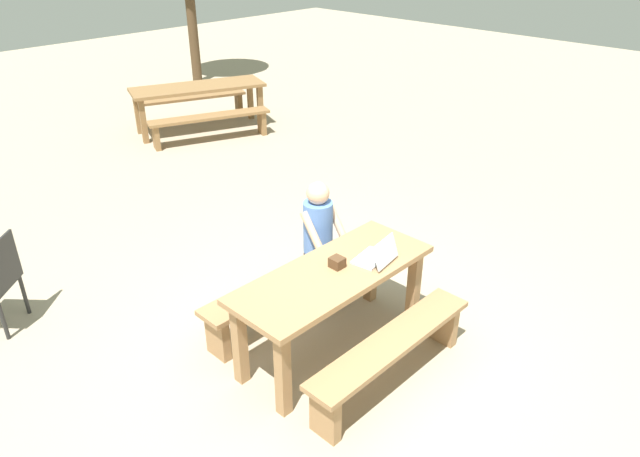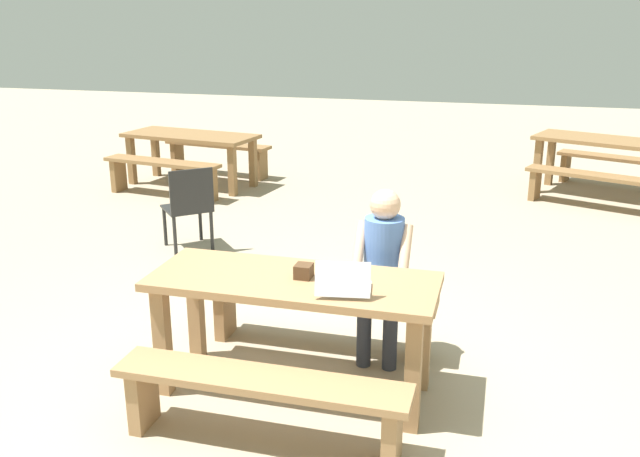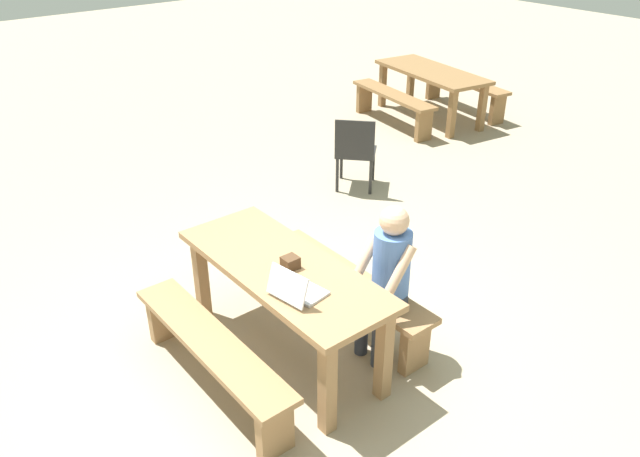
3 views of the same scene
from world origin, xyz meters
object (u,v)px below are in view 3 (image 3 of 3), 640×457
(picnic_table_front, at_px, (284,281))
(picnic_table_mid, at_px, (431,78))
(laptop, at_px, (296,289))
(plastic_chair, at_px, (355,151))
(small_pouch, at_px, (290,263))
(person_seated, at_px, (387,273))

(picnic_table_front, relative_size, picnic_table_mid, 0.92)
(laptop, xyz_separation_m, plastic_chair, (-2.18, 2.48, -0.36))
(picnic_table_front, height_order, plastic_chair, plastic_chair)
(laptop, xyz_separation_m, picnic_table_mid, (-3.35, 5.02, -0.22))
(picnic_table_mid, bearing_deg, laptop, -47.51)
(picnic_table_front, height_order, laptop, laptop)
(small_pouch, xyz_separation_m, person_seated, (0.39, 0.56, -0.12))
(plastic_chair, relative_size, picnic_table_mid, 0.45)
(small_pouch, height_order, plastic_chair, plastic_chair)
(small_pouch, relative_size, plastic_chair, 0.13)
(picnic_table_front, bearing_deg, small_pouch, 16.86)
(picnic_table_front, distance_m, laptop, 0.43)
(small_pouch, distance_m, person_seated, 0.69)
(person_seated, xyz_separation_m, picnic_table_mid, (-3.45, 4.29, -0.09))
(laptop, distance_m, small_pouch, 0.34)
(picnic_table_front, bearing_deg, laptop, -23.10)
(laptop, height_order, person_seated, person_seated)
(small_pouch, height_order, picnic_table_mid, small_pouch)
(laptop, xyz_separation_m, small_pouch, (-0.29, 0.17, -0.01))
(plastic_chair, bearing_deg, small_pouch, 87.17)
(small_pouch, bearing_deg, person_seated, 54.88)
(plastic_chair, bearing_deg, laptop, 89.22)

